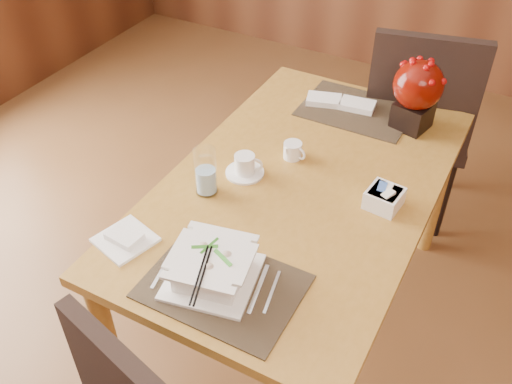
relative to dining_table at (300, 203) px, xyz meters
The scene contains 12 objects.
dining_table is the anchor object (origin of this frame).
placemat_near 0.56m from the dining_table, 90.00° to the right, with size 0.45×0.33×0.01m, color black.
placemat_far 0.56m from the dining_table, 90.00° to the left, with size 0.45×0.33×0.01m, color black.
soup_setting 0.56m from the dining_table, 94.33° to the right, with size 0.30×0.30×0.10m.
coffee_cup 0.25m from the dining_table, 166.06° to the right, with size 0.14×0.14×0.08m.
water_glass 0.39m from the dining_table, 143.29° to the right, with size 0.08×0.08×0.18m, color silver.
creamer_jug 0.20m from the dining_table, 128.18° to the left, with size 0.09×0.09×0.06m, color white, non-canonical shape.
sugar_caddy 0.32m from the dining_table, ahead, with size 0.11×0.11×0.07m, color white.
berry_decor 0.64m from the dining_table, 66.27° to the left, with size 0.20×0.20×0.29m.
napkins_far 0.57m from the dining_table, 96.49° to the left, with size 0.29×0.10×0.03m, color white, non-canonical shape.
bread_plate 0.66m from the dining_table, 124.69° to the right, with size 0.16×0.16×0.01m, color white.
far_chair 0.89m from the dining_table, 77.10° to the left, with size 0.59×0.59×1.05m.
Camera 1 is at (0.61, -0.87, 2.03)m, focal length 40.00 mm.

